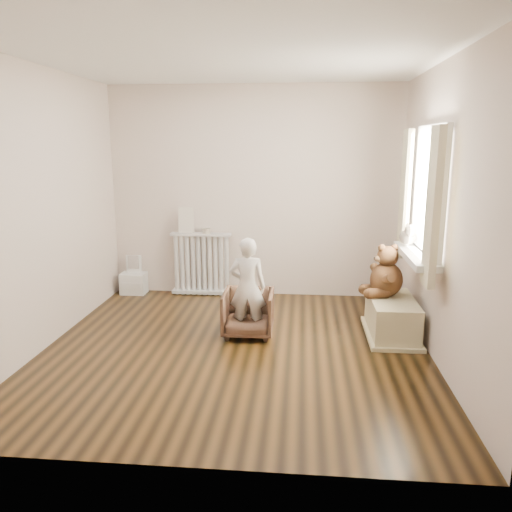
# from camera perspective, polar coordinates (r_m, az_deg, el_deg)

# --- Properties ---
(floor) EXTENTS (3.60, 3.60, 0.01)m
(floor) POSITION_cam_1_polar(r_m,az_deg,el_deg) (4.81, -2.31, -10.48)
(floor) COLOR black
(floor) RESTS_ON ground
(ceiling) EXTENTS (3.60, 3.60, 0.01)m
(ceiling) POSITION_cam_1_polar(r_m,az_deg,el_deg) (4.48, -2.63, 21.75)
(ceiling) COLOR white
(ceiling) RESTS_ON ground
(back_wall) EXTENTS (3.60, 0.02, 2.60)m
(back_wall) POSITION_cam_1_polar(r_m,az_deg,el_deg) (6.24, -0.22, 7.23)
(back_wall) COLOR beige
(back_wall) RESTS_ON ground
(front_wall) EXTENTS (3.60, 0.02, 2.60)m
(front_wall) POSITION_cam_1_polar(r_m,az_deg,el_deg) (2.72, -7.56, -0.01)
(front_wall) COLOR beige
(front_wall) RESTS_ON ground
(left_wall) EXTENTS (0.02, 3.60, 2.60)m
(left_wall) POSITION_cam_1_polar(r_m,az_deg,el_deg) (5.03, -23.30, 4.89)
(left_wall) COLOR beige
(left_wall) RESTS_ON ground
(right_wall) EXTENTS (0.02, 3.60, 2.60)m
(right_wall) POSITION_cam_1_polar(r_m,az_deg,el_deg) (4.58, 20.51, 4.45)
(right_wall) COLOR beige
(right_wall) RESTS_ON ground
(window) EXTENTS (0.03, 0.90, 1.10)m
(window) POSITION_cam_1_polar(r_m,az_deg,el_deg) (4.85, 19.28, 6.74)
(window) COLOR white
(window) RESTS_ON right_wall
(window_sill) EXTENTS (0.22, 1.10, 0.06)m
(window_sill) POSITION_cam_1_polar(r_m,az_deg,el_deg) (4.91, 17.77, 0.05)
(window_sill) COLOR silver
(window_sill) RESTS_ON right_wall
(curtain_left) EXTENTS (0.06, 0.26, 1.30)m
(curtain_left) POSITION_cam_1_polar(r_m,az_deg,el_deg) (4.28, 19.58, 5.20)
(curtain_left) COLOR beige
(curtain_left) RESTS_ON right_wall
(curtain_right) EXTENTS (0.06, 0.26, 1.30)m
(curtain_right) POSITION_cam_1_polar(r_m,az_deg,el_deg) (5.38, 16.66, 6.80)
(curtain_right) COLOR beige
(curtain_right) RESTS_ON right_wall
(radiator) EXTENTS (0.76, 0.14, 0.80)m
(radiator) POSITION_cam_1_polar(r_m,az_deg,el_deg) (6.37, -6.25, -1.03)
(radiator) COLOR silver
(radiator) RESTS_ON floor
(paper_doll) EXTENTS (0.20, 0.02, 0.33)m
(paper_doll) POSITION_cam_1_polar(r_m,az_deg,el_deg) (6.30, -7.99, 4.08)
(paper_doll) COLOR beige
(paper_doll) RESTS_ON radiator
(tin_a) EXTENTS (0.11, 0.11, 0.06)m
(tin_a) POSITION_cam_1_polar(r_m,az_deg,el_deg) (6.27, -5.69, 2.89)
(tin_a) COLOR #A59E8C
(tin_a) RESTS_ON radiator
(toy_vanity) EXTENTS (0.31, 0.22, 0.49)m
(toy_vanity) POSITION_cam_1_polar(r_m,az_deg,el_deg) (6.61, -13.86, -1.87)
(toy_vanity) COLOR silver
(toy_vanity) RESTS_ON floor
(armchair) EXTENTS (0.50, 0.51, 0.46)m
(armchair) POSITION_cam_1_polar(r_m,az_deg,el_deg) (5.05, -0.89, -6.51)
(armchair) COLOR brown
(armchair) RESTS_ON floor
(child) EXTENTS (0.36, 0.24, 0.99)m
(child) POSITION_cam_1_polar(r_m,az_deg,el_deg) (4.92, -0.97, -3.56)
(child) COLOR silver
(child) RESTS_ON armchair
(toy_bench) EXTENTS (0.43, 0.82, 0.39)m
(toy_bench) POSITION_cam_1_polar(r_m,az_deg,el_deg) (5.22, 15.27, -6.69)
(toy_bench) COLOR beige
(toy_bench) RESTS_ON floor
(teddy_bear) EXTENTS (0.49, 0.41, 0.52)m
(teddy_bear) POSITION_cam_1_polar(r_m,az_deg,el_deg) (5.19, 14.74, -1.36)
(teddy_bear) COLOR #382110
(teddy_bear) RESTS_ON toy_bench
(plush_cat) EXTENTS (0.26, 0.32, 0.23)m
(plush_cat) POSITION_cam_1_polar(r_m,az_deg,el_deg) (5.21, 16.98, 2.26)
(plush_cat) COLOR gray
(plush_cat) RESTS_ON window_sill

